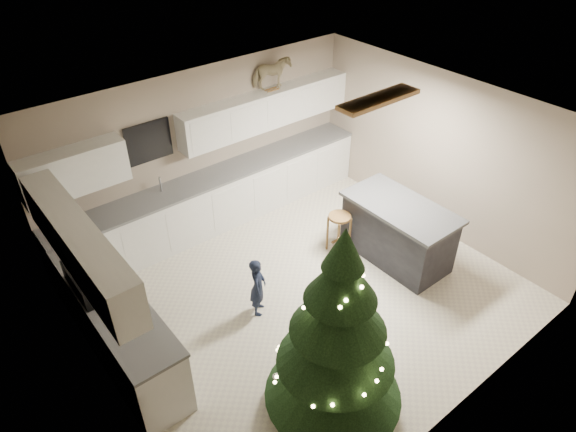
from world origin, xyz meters
The scene contains 8 objects.
ground_plane centered at (0.00, 0.00, 0.00)m, with size 5.50×5.50×0.00m, color beige.
room_shell centered at (0.02, 0.00, 1.75)m, with size 5.52×5.02×2.61m.
cabinetry centered at (-0.91, 1.65, 0.76)m, with size 5.50×3.20×2.00m.
island centered at (1.62, -0.26, 0.48)m, with size 0.90×1.70×0.95m.
bar_stool centered at (1.05, 0.40, 0.50)m, with size 0.34×0.34×0.66m.
christmas_tree centered at (-0.93, -1.60, 1.03)m, with size 1.57×1.52×2.52m.
toddler centered at (-0.70, 0.12, 0.44)m, with size 0.32×0.21×0.88m, color black.
rocking_horse centered at (1.26, 2.33, 2.28)m, with size 0.66×0.41×0.53m.
Camera 1 is at (-3.52, -4.03, 5.14)m, focal length 32.00 mm.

